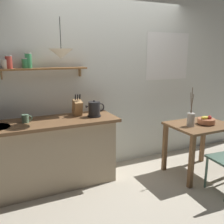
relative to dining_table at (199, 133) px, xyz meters
The scene contains 11 objects.
ground_plane 1.25m from the dining_table, 167.88° to the left, with size 14.00×14.00×0.00m, color #BCB29E.
back_wall 1.43m from the dining_table, 134.41° to the left, with size 6.80×0.11×2.70m.
kitchen_counter 2.14m from the dining_table, 165.16° to the left, with size 1.83×0.63×0.91m.
wall_shelf 2.47m from the dining_table, 161.45° to the left, with size 1.11×0.20×0.32m.
dining_table is the anchor object (origin of this frame).
fruit_bowl 0.21m from the dining_table, 28.86° to the right, with size 0.24×0.24×0.13m.
twig_vase 0.32m from the dining_table, behind, with size 0.10×0.10×0.54m.
electric_kettle 1.56m from the dining_table, 161.09° to the left, with size 0.26×0.18×0.23m.
knife_block 1.78m from the dining_table, 158.66° to the left, with size 0.11×0.19×0.30m.
coffee_mug_by_sink 2.39m from the dining_table, 166.32° to the left, with size 0.13×0.08×0.10m.
pendant_lamp 2.21m from the dining_table, 166.28° to the left, with size 0.29×0.29×0.48m.
Camera 1 is at (-1.52, -2.80, 1.75)m, focal length 39.95 mm.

